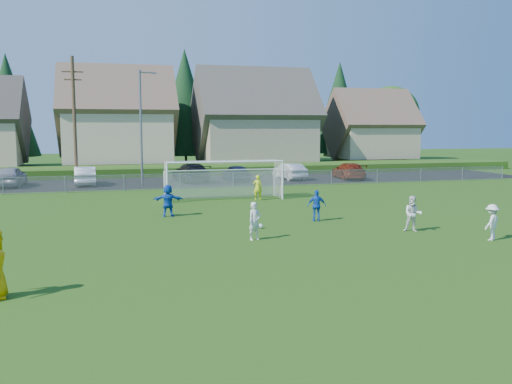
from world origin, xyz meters
TOP-DOWN VIEW (x-y plane):
  - ground at (0.00, 0.00)m, footprint 160.00×160.00m
  - asphalt_lot at (0.00, 27.50)m, footprint 60.00×60.00m
  - grass_embankment at (0.00, 35.00)m, footprint 70.00×6.00m
  - soccer_ball at (-0.40, 5.74)m, footprint 0.22×0.22m
  - player_white_a at (-1.30, 3.40)m, footprint 0.67×0.57m
  - player_white_b at (5.89, 3.27)m, footprint 0.97×0.90m
  - player_white_c at (8.04, 0.83)m, footprint 1.11×0.94m
  - player_blue_a at (2.79, 6.89)m, footprint 0.97×0.60m
  - player_blue_b at (-4.11, 10.18)m, footprint 1.61×0.74m
  - goalkeeper at (1.99, 14.95)m, footprint 0.65×0.50m
  - car_a at (-14.40, 27.36)m, footprint 2.10×4.80m
  - car_b at (-8.86, 27.00)m, footprint 1.76×4.55m
  - car_d at (-0.41, 27.39)m, footprint 2.88×5.57m
  - car_e at (3.34, 26.78)m, footprint 1.82×4.19m
  - car_f at (8.22, 27.12)m, footprint 1.96×4.43m
  - car_g at (13.43, 26.24)m, footprint 2.53×5.06m
  - soccer_goal at (0.00, 16.05)m, footprint 7.42×1.90m
  - chainlink_fence at (0.00, 22.00)m, footprint 52.06×0.06m
  - streetlight at (-4.45, 26.00)m, footprint 1.38×0.18m
  - utility_pole at (-9.50, 27.00)m, footprint 1.60×0.26m
  - houses_row at (1.97, 42.46)m, footprint 53.90×11.45m
  - tree_row at (1.04, 48.74)m, footprint 65.98×12.36m

SIDE VIEW (x-z plane):
  - ground at x=0.00m, z-range 0.00..0.00m
  - asphalt_lot at x=0.00m, z-range 0.01..0.01m
  - soccer_ball at x=-0.40m, z-range 0.00..0.22m
  - grass_embankment at x=0.00m, z-range 0.00..0.80m
  - chainlink_fence at x=0.00m, z-range 0.03..1.23m
  - car_e at x=3.34m, z-range 0.00..1.41m
  - car_g at x=13.43m, z-range 0.00..1.41m
  - car_f at x=8.22m, z-range 0.00..1.41m
  - car_b at x=-8.86m, z-range 0.00..1.48m
  - player_white_c at x=8.04m, z-range 0.00..1.48m
  - player_blue_a at x=2.79m, z-range 0.00..1.54m
  - car_d at x=-0.41m, z-range 0.00..1.54m
  - player_white_a at x=-1.30m, z-range 0.00..1.57m
  - goalkeeper at x=1.99m, z-range 0.00..1.59m
  - player_white_b at x=5.89m, z-range 0.00..1.59m
  - car_a at x=-14.40m, z-range 0.00..1.61m
  - player_blue_b at x=-4.11m, z-range 0.00..1.67m
  - soccer_goal at x=0.00m, z-range 0.38..2.88m
  - streetlight at x=-4.45m, z-range 0.34..9.34m
  - utility_pole at x=-9.50m, z-range 0.15..10.15m
  - tree_row at x=1.04m, z-range 0.01..13.81m
  - houses_row at x=1.97m, z-range 0.69..13.97m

